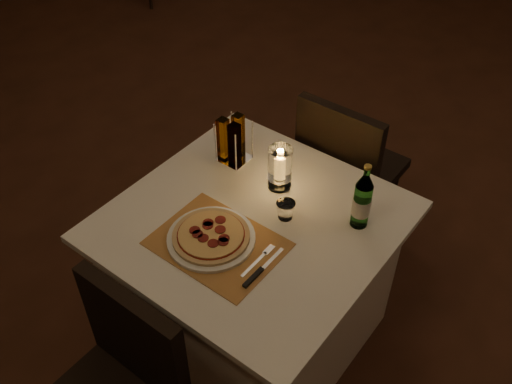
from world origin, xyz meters
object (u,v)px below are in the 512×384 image
Objects in this scene: chair_near at (119,383)px; water_bottle at (362,202)px; hurricane_candle at (280,165)px; tumbler at (286,210)px; chair_far at (345,163)px; main_table at (253,281)px; pizza at (211,235)px; plate at (211,238)px.

chair_near is 1.03m from water_bottle.
chair_near is 0.97m from hurricane_candle.
water_bottle reaches higher than hurricane_candle.
tumbler is 0.19m from hurricane_candle.
chair_far is at bearing 98.30° from tumbler.
chair_near reaches higher than main_table.
chair_far reaches higher than tumbler.
pizza is 0.30m from tumbler.
chair_near is 4.88× the size of hurricane_candle.
water_bottle reaches higher than main_table.
chair_near is at bearing -90.00° from chair_far.
chair_far is at bearing 90.00° from chair_near.
main_table is 13.92× the size of tumbler.
chair_near reaches higher than plate.
plate is at bearing -105.52° from main_table.
main_table is 1.11× the size of chair_near.
main_table is 0.42m from tumbler.
hurricane_candle is at bearing 97.81° from main_table.
pizza is at bearing -93.09° from hurricane_candle.
hurricane_candle reaches higher than pizza.
hurricane_candle reaches higher than chair_far.
pizza is 0.40m from hurricane_candle.
hurricane_candle is at bearing 132.93° from tumbler.
chair_near is at bearing -84.65° from plate.
chair_near is 2.81× the size of plate.
plate is 4.46× the size of tumbler.
pizza is at bearing -105.55° from main_table.
main_table is 1.11× the size of chair_far.
main_table is 0.42m from plate.
chair_far is at bearing 86.80° from pizza.
chair_near is at bearing -109.43° from water_bottle.
chair_far is 3.23× the size of water_bottle.
water_bottle reaches higher than chair_far.
water_bottle is 1.51× the size of hurricane_candle.
tumbler reaches higher than pizza.
pizza is 1.01× the size of water_bottle.
pizza is at bearing -118.70° from tumbler.
chair_near is (-0.00, -0.71, 0.18)m from main_table.
tumbler is (0.14, 0.26, 0.01)m from pizza.
chair_far reaches higher than main_table.
chair_near is 0.58m from pizza.
main_table is at bearing 74.45° from pizza.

